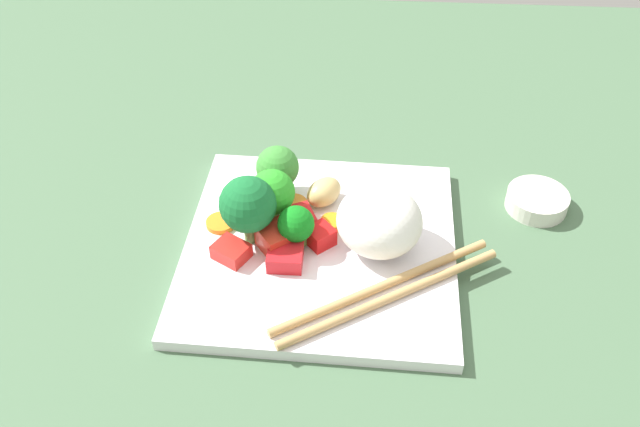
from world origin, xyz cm
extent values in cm
cube|color=#456446|center=(0.00, 0.00, -1.00)|extent=(110.00, 110.00, 2.00)
cube|color=white|center=(0.00, 0.00, 0.62)|extent=(25.83, 25.83, 1.24)
ellipsoid|color=white|center=(-5.36, -0.34, 4.37)|extent=(10.39, 10.27, 6.27)
cylinder|color=#6DA450|center=(6.51, 0.10, 2.61)|extent=(1.43, 1.48, 2.79)
sphere|color=#17642F|center=(6.51, 0.06, 5.68)|extent=(5.24, 5.24, 5.24)
cylinder|color=#7EB554|center=(4.41, -6.84, 2.35)|extent=(1.57, 1.43, 2.31)
sphere|color=#3A8534|center=(4.64, -6.84, 4.65)|extent=(4.25, 4.25, 4.25)
cylinder|color=#71BB5D|center=(4.55, -2.47, 2.45)|extent=(2.02, 1.99, 2.52)
sphere|color=green|center=(4.62, -2.41, 5.18)|extent=(4.32, 4.32, 4.32)
cylinder|color=#79BE52|center=(1.93, 0.22, 2.10)|extent=(1.62, 1.90, 1.99)
sphere|color=#117619|center=(2.15, 0.51, 4.03)|extent=(3.38, 3.38, 3.38)
cylinder|color=orange|center=(9.71, -1.83, 1.50)|extent=(2.91, 2.91, 0.52)
cylinder|color=orange|center=(-0.99, -2.43, 1.63)|extent=(2.58, 2.58, 0.79)
cylinder|color=orange|center=(6.46, -3.85, 1.52)|extent=(2.78, 2.78, 0.56)
cylinder|color=orange|center=(3.03, -5.03, 1.45)|extent=(3.93, 3.93, 0.43)
cylinder|color=orange|center=(7.74, -5.99, 1.51)|extent=(3.13, 3.13, 0.55)
cube|color=red|center=(-0.17, -0.47, 2.14)|extent=(3.22, 3.22, 1.80)
cube|color=red|center=(2.95, 2.81, 2.04)|extent=(3.16, 2.92, 1.61)
cube|color=red|center=(2.12, -2.29, 2.02)|extent=(3.63, 3.81, 1.58)
cube|color=red|center=(7.94, 2.34, 1.96)|extent=(3.88, 3.70, 1.46)
cube|color=red|center=(3.96, 0.85, 2.39)|extent=(4.18, 4.20, 2.30)
ellipsoid|color=tan|center=(0.42, -5.79, 2.58)|extent=(4.66, 4.83, 2.69)
cylinder|color=tan|center=(-6.61, 6.54, 1.63)|extent=(19.06, 12.36, 0.80)
cylinder|color=tan|center=(-5.84, 5.30, 1.63)|extent=(19.06, 12.36, 0.80)
cylinder|color=silver|center=(-21.43, -7.85, 0.91)|extent=(6.15, 6.15, 1.82)
camera|label=1|loc=(-3.01, 45.06, 45.95)|focal=38.12mm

